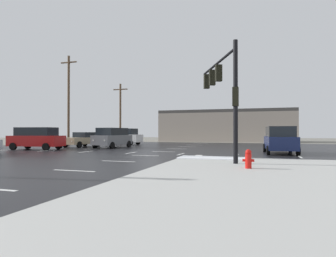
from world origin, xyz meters
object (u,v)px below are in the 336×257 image
suv_navy (280,139)px  utility_pole_distant (120,112)px  fire_hydrant (248,159)px  traffic_signal_mast (222,84)px  suv_red (36,138)px  sedan_tan (83,139)px  suv_white (123,136)px  suv_grey (113,137)px  utility_pole_far (69,99)px

suv_navy → utility_pole_distant: size_ratio=0.57×
fire_hydrant → utility_pole_distant: bearing=126.7°
traffic_signal_mast → utility_pole_distant: bearing=14.7°
utility_pole_distant → suv_red: bearing=-91.2°
traffic_signal_mast → sedan_tan: bearing=32.3°
suv_white → utility_pole_distant: size_ratio=0.58×
suv_grey → suv_red: bearing=-41.1°
suv_red → traffic_signal_mast: bearing=156.5°
fire_hydrant → suv_red: suv_red is taller
fire_hydrant → suv_grey: (-13.88, 13.99, 0.55)m
fire_hydrant → suv_navy: 10.83m
sedan_tan → utility_pole_far: 6.98m
suv_navy → utility_pole_far: 24.95m
sedan_tan → traffic_signal_mast: bearing=61.9°
suv_white → utility_pole_distant: bearing=125.3°
suv_navy → suv_grey: size_ratio=1.00×
sedan_tan → suv_red: 5.53m
sedan_tan → suv_red: size_ratio=0.94×
suv_white → utility_pole_distant: utility_pole_distant is taller
suv_white → utility_pole_far: bearing=-145.1°
suv_red → utility_pole_far: size_ratio=0.46×
suv_grey → utility_pole_distant: utility_pole_distant is taller
utility_pole_far → suv_red: bearing=-71.8°
fire_hydrant → suv_red: (-18.91, 8.95, 0.55)m
traffic_signal_mast → suv_grey: 16.51m
suv_grey → utility_pole_distant: size_ratio=0.58×
traffic_signal_mast → suv_navy: size_ratio=1.21×
suv_red → utility_pole_distant: utility_pole_distant is taller
suv_white → utility_pole_distant: 6.13m
traffic_signal_mast → suv_red: bearing=48.9°
traffic_signal_mast → fire_hydrant: (1.48, -3.57, -3.73)m
suv_red → suv_grey: 7.12m
suv_navy → suv_white: bearing=58.1°
suv_red → utility_pole_distant: (0.34, 16.01, 3.41)m
fire_hydrant → utility_pole_far: 28.16m
suv_grey → utility_pole_distant: bearing=-153.0°
fire_hydrant → suv_red: bearing=154.7°
suv_red → utility_pole_distant: 16.37m
suv_white → suv_red: 11.99m
suv_white → suv_red: bearing=-99.6°
traffic_signal_mast → utility_pole_far: bearing=31.9°
fire_hydrant → suv_grey: bearing=134.8°
fire_hydrant → suv_navy: bearing=79.5°
fire_hydrant → suv_white: size_ratio=0.16×
suv_red → suv_grey: same height
suv_white → suv_navy: bearing=-24.4°
suv_red → suv_navy: bearing=178.3°
traffic_signal_mast → utility_pole_far: 24.42m
suv_grey → utility_pole_far: utility_pole_far is taller
utility_pole_distant → sedan_tan: bearing=-84.6°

